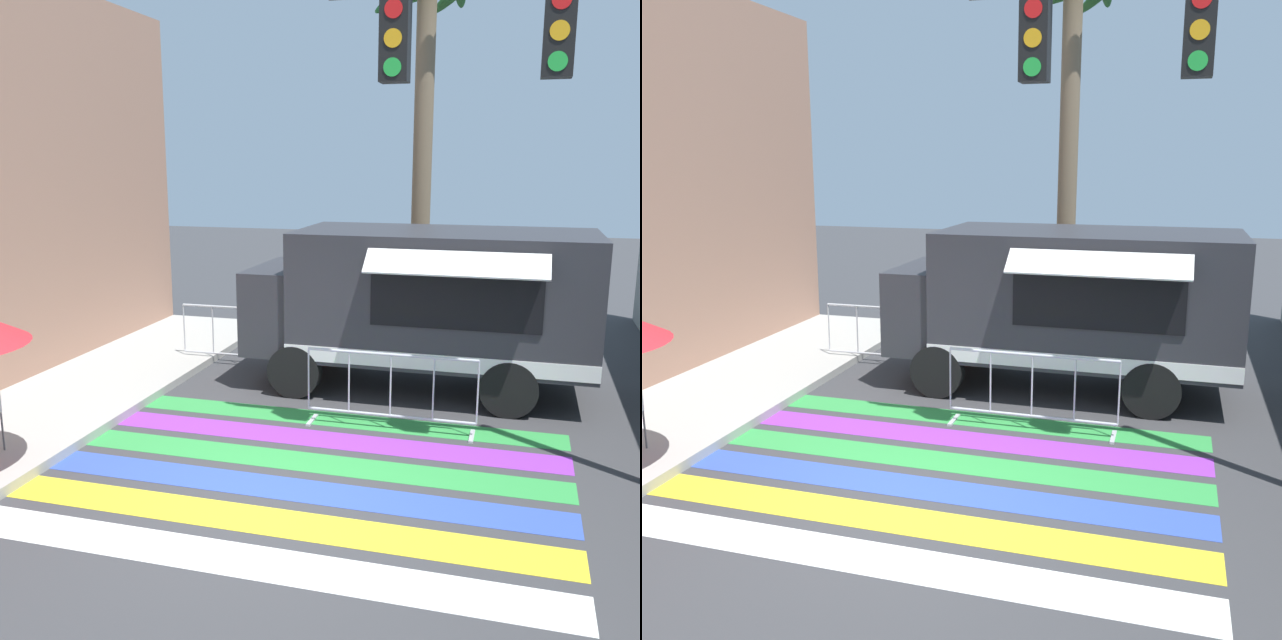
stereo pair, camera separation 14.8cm
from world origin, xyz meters
TOP-DOWN VIEW (x-y plane):
  - ground_plane at (0.00, 0.00)m, footprint 60.00×60.00m
  - crosswalk_painted at (0.00, 0.84)m, footprint 6.40×4.36m
  - food_truck at (0.87, 4.58)m, footprint 5.41×2.70m
  - traffic_signal_pole at (2.73, 1.68)m, footprint 4.02×0.29m
  - barricade_front at (0.82, 2.60)m, footprint 2.37×0.44m
  - barricade_side at (-2.30, 4.94)m, footprint 2.31×0.44m
  - palm_tree at (0.37, 8.27)m, footprint 2.34×2.32m

SIDE VIEW (x-z plane):
  - ground_plane at x=0.00m, z-range 0.00..0.00m
  - crosswalk_painted at x=0.00m, z-range 0.00..0.01m
  - barricade_side at x=-2.30m, z-range 0.00..1.09m
  - barricade_front at x=0.82m, z-range 0.00..1.09m
  - food_truck at x=0.87m, z-range 0.20..2.77m
  - traffic_signal_pole at x=2.73m, z-range 1.26..7.14m
  - palm_tree at x=0.37m, z-range 1.29..8.74m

